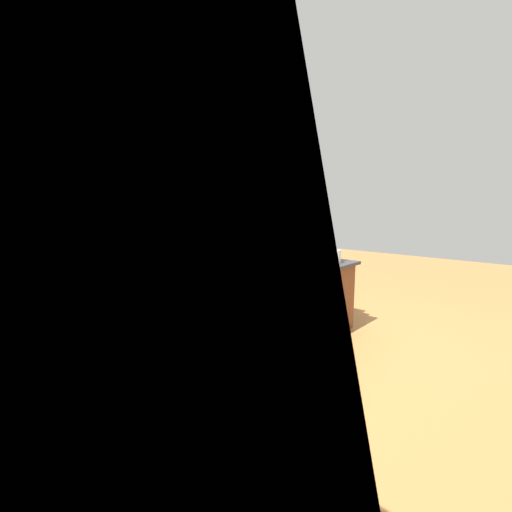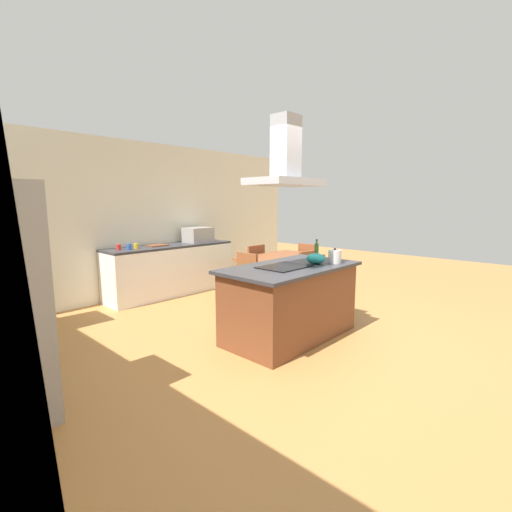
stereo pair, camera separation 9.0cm
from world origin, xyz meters
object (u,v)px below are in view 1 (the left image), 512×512
Objects in this scene: cutting_board at (155,246)px; chair_at_left_end at (241,278)px; cooktop at (285,267)px; olive_oil_bottle at (316,251)px; coffee_mug_blue at (126,247)px; chair_facing_island at (311,275)px; tea_kettle at (334,256)px; mixing_bowl at (315,258)px; coffee_mug_red at (116,247)px; countertop_microwave at (195,235)px; coffee_mug_yellow at (133,246)px; chair_facing_back_wall at (250,265)px; dining_table at (278,261)px; chair_at_right_end at (308,263)px; range_hood at (286,163)px.

chair_at_left_end is at bearing -77.01° from cutting_board.
cooktop is 2.93m from cutting_board.
olive_oil_bottle is 3.07× the size of coffee_mug_blue.
coffee_mug_blue is 0.10× the size of chair_facing_island.
tea_kettle is at bearing -23.95° from cooktop.
mixing_bowl is 0.70× the size of cutting_board.
coffee_mug_blue is (0.14, -0.09, 0.00)m from coffee_mug_red.
countertop_microwave is at bearing 80.62° from mixing_bowl.
mixing_bowl is (0.46, -0.13, 0.06)m from cooktop.
coffee_mug_yellow is (-0.35, 2.86, 0.04)m from cooktop.
cutting_board reaches higher than chair_facing_island.
chair_at_left_end is at bearing -143.99° from chair_facing_back_wall.
tea_kettle is at bearing -83.90° from chair_at_left_end.
dining_table is 0.68m from chair_facing_island.
coffee_mug_yellow is 1.89m from chair_at_left_end.
mixing_bowl is at bearing -99.38° from countertop_microwave.
coffee_mug_red reaches higher than chair_at_left_end.
cutting_board reaches higher than dining_table.
dining_table is 1.57× the size of chair_facing_back_wall.
cutting_board is 2.17m from dining_table.
mixing_bowl reaches higher than chair_at_right_end.
coffee_mug_blue reaches higher than chair_at_left_end.
tea_kettle is at bearing -70.18° from coffee_mug_blue.
olive_oil_bottle is at bearing -110.86° from chair_facing_back_wall.
chair_at_right_end reaches higher than dining_table.
range_hood reaches higher than mixing_bowl.
olive_oil_bottle is 3.19m from coffee_mug_red.
tea_kettle is 0.24× the size of chair_facing_island.
chair_at_right_end is (1.62, 1.20, -0.51)m from olive_oil_bottle.
chair_facing_back_wall and chair_at_left_end have the same top height.
coffee_mug_red and coffee_mug_yellow have the same top height.
olive_oil_bottle is at bearing 1.39° from cooktop.
mixing_bowl reaches higher than coffee_mug_blue.
countertop_microwave is 5.56× the size of coffee_mug_blue.
tea_kettle is 1.32m from range_hood.
dining_table is (0.71, 1.20, -0.35)m from olive_oil_bottle.
range_hood reaches higher than chair_facing_island.
cooktop is 1.37m from chair_at_left_end.
range_hood is (0.61, -2.93, 1.16)m from coffee_mug_red.
mixing_bowl reaches higher than cooktop.
chair_facing_island is at bearing 36.82° from olive_oil_bottle.
cooktop reaches higher than chair_facing_back_wall.
coffee_mug_blue is 0.26× the size of cutting_board.
tea_kettle reaches higher than dining_table.
countertop_microwave is at bearing -1.81° from coffee_mug_red.
countertop_microwave is 1.81m from chair_at_left_end.
range_hood is (-0.49, -1.21, 1.59)m from chair_at_left_end.
coffee_mug_yellow is at bearing -15.22° from coffee_mug_red.
chair_facing_island is (1.31, -2.38, -0.40)m from cutting_board.
coffee_mug_blue is 0.13m from coffee_mug_yellow.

